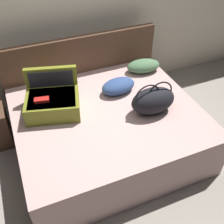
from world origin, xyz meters
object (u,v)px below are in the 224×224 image
Objects in this scene: pillow_near_headboard at (118,86)px; pillow_center_head at (143,66)px; hard_case_large at (53,101)px; duffel_bag at (153,100)px; bed at (108,130)px.

pillow_center_head is (0.49, 0.29, -0.00)m from pillow_near_headboard.
pillow_near_headboard is 0.57m from pillow_center_head.
hard_case_large is at bearing -165.32° from pillow_center_head.
duffel_bag is at bearing -67.67° from pillow_near_headboard.
hard_case_large reaches higher than duffel_bag.
hard_case_large is at bearing -176.91° from pillow_near_headboard.
duffel_bag is (0.98, -0.43, 0.02)m from hard_case_large.
pillow_center_head is (1.27, 0.33, -0.05)m from hard_case_large.
pillow_near_headboard is at bearing 112.33° from duffel_bag.
pillow_near_headboard is at bearing 17.99° from hard_case_large.
duffel_bag reaches higher than bed.
pillow_near_headboard and pillow_center_head have the same top height.
pillow_near_headboard is 0.96× the size of pillow_center_head.
pillow_center_head reaches higher than bed.
duffel_bag is 0.82m from pillow_center_head.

